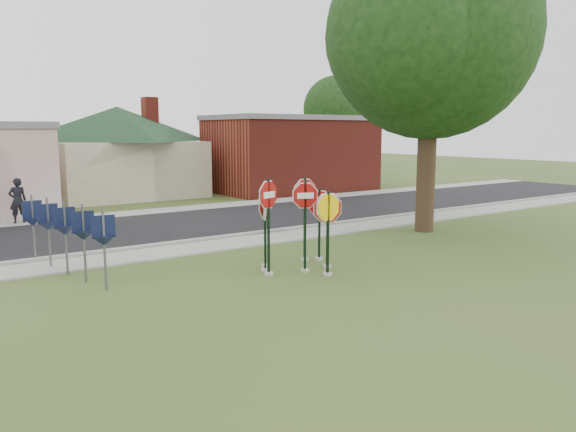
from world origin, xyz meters
TOP-DOWN VIEW (x-y plane):
  - ground at (0.00, 0.00)m, footprint 120.00×120.00m
  - sidewalk_near at (0.00, 5.50)m, footprint 60.00×1.60m
  - road at (0.00, 10.00)m, footprint 60.00×7.00m
  - sidewalk_far at (0.00, 14.30)m, footprint 60.00×1.60m
  - curb at (0.00, 6.50)m, footprint 60.00×0.20m
  - stop_sign_center at (-0.02, 1.12)m, footprint 0.91×0.38m
  - stop_sign_yellow at (0.24, 0.45)m, footprint 1.04×0.24m
  - stop_sign_left at (-1.02, 1.39)m, footprint 0.98×0.37m
  - stop_sign_right at (0.76, 1.11)m, footprint 1.14×0.33m
  - stop_sign_back_right at (0.77, 2.18)m, footprint 1.02×0.24m
  - stop_sign_back_left at (-0.61, 2.18)m, footprint 0.95×0.70m
  - stop_sign_far_right at (1.19, 2.01)m, footprint 0.57×0.94m
  - stop_sign_far_left at (-0.87, 1.79)m, footprint 0.49×1.02m
  - route_sign_row at (-5.40, 4.50)m, footprint 1.43×4.63m
  - building_house at (2.00, 22.00)m, footprint 11.60×11.60m
  - building_brick at (12.00, 18.50)m, footprint 10.20×6.20m
  - oak_tree at (7.50, 3.50)m, footprint 11.31×10.71m
  - bg_tree_right at (22.00, 26.00)m, footprint 5.60×5.60m
  - pedestrian at (-4.90, 14.16)m, footprint 0.68×0.45m

SIDE VIEW (x-z plane):
  - ground at x=0.00m, z-range 0.00..0.00m
  - road at x=0.00m, z-range 0.00..0.04m
  - sidewalk_near at x=0.00m, z-range 0.00..0.06m
  - sidewalk_far at x=0.00m, z-range 0.00..0.06m
  - curb at x=0.00m, z-range 0.00..0.14m
  - pedestrian at x=-4.90m, z-range 0.06..1.91m
  - route_sign_row at x=-5.40m, z-range 0.22..2.22m
  - stop_sign_far_right at x=1.19m, z-range 0.24..2.48m
  - stop_sign_right at x=0.76m, z-range 0.25..2.52m
  - stop_sign_yellow at x=0.24m, z-range 0.24..2.59m
  - stop_sign_far_left at x=-0.87m, z-range 0.27..2.65m
  - stop_sign_back_left at x=-0.61m, z-range 0.28..2.69m
  - stop_sign_center at x=-0.02m, z-range 0.29..2.87m
  - stop_sign_back_right at x=0.77m, z-range 0.30..2.88m
  - stop_sign_left at x=-1.02m, z-range 0.33..3.00m
  - building_brick at x=12.00m, z-range 0.03..4.78m
  - building_house at x=2.00m, z-range 0.55..6.75m
  - bg_tree_right at x=22.00m, z-range 1.38..9.78m
  - oak_tree at x=7.50m, z-range 1.73..12.92m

